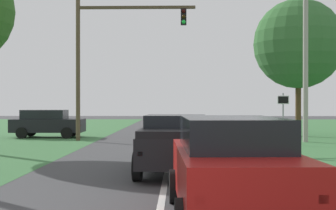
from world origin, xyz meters
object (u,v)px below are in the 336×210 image
crossing_suv_far (47,123)px  utility_pole_right (306,61)px  keep_moving_sign (283,112)px  traffic_light (107,47)px  red_suv_near (232,166)px  pickup_truck_lead (176,143)px  oak_tree_right (298,44)px

crossing_suv_far → utility_pole_right: 15.79m
keep_moving_sign → utility_pole_right: (1.58, 1.66, 2.75)m
keep_moving_sign → crossing_suv_far: keep_moving_sign is taller
crossing_suv_far → traffic_light: bearing=-30.6°
red_suv_near → pickup_truck_lead: bearing=100.7°
oak_tree_right → utility_pole_right: 4.83m
pickup_truck_lead → traffic_light: 13.82m
red_suv_near → oak_tree_right: (6.67, 22.06, 4.92)m
red_suv_near → traffic_light: bearing=105.5°
red_suv_near → traffic_light: (-5.06, 18.22, 4.29)m
red_suv_near → crossing_suv_far: bearing=113.9°
pickup_truck_lead → keep_moving_sign: bearing=61.8°
traffic_light → utility_pole_right: size_ratio=0.92×
traffic_light → oak_tree_right: oak_tree_right is taller
oak_tree_right → crossing_suv_far: (-15.80, -1.44, -5.02)m
red_suv_near → crossing_suv_far: (-9.13, 20.62, -0.10)m
crossing_suv_far → utility_pole_right: (15.07, -3.11, 3.54)m
keep_moving_sign → crossing_suv_far: (-13.49, 4.77, -0.79)m
pickup_truck_lead → utility_pole_right: (7.02, 11.80, 3.50)m
traffic_light → crossing_suv_far: 6.45m
red_suv_near → traffic_light: traffic_light is taller
pickup_truck_lead → keep_moving_sign: keep_moving_sign is taller
red_suv_near → pickup_truck_lead: (-1.08, 5.72, -0.06)m
pickup_truck_lead → crossing_suv_far: bearing=118.4°
pickup_truck_lead → utility_pole_right: utility_pole_right is taller
traffic_light → oak_tree_right: bearing=18.1°
keep_moving_sign → oak_tree_right: (2.31, 6.21, 4.23)m
red_suv_near → utility_pole_right: size_ratio=0.57×
utility_pole_right → pickup_truck_lead: bearing=-120.7°
traffic_light → crossing_suv_far: size_ratio=1.85×
oak_tree_right → crossing_suv_far: size_ratio=2.00×
pickup_truck_lead → keep_moving_sign: (5.44, 10.14, 0.75)m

